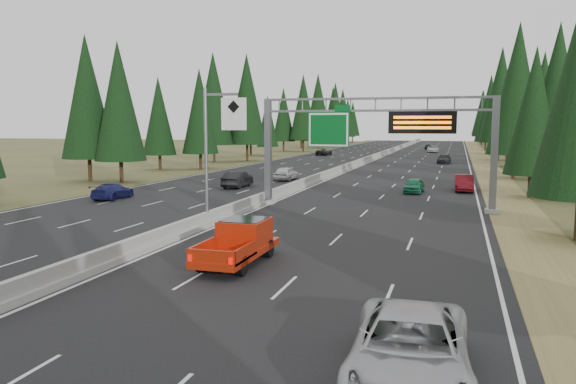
# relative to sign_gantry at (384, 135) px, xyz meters

# --- Properties ---
(road) EXTENTS (32.00, 260.00, 0.08)m
(road) POSITION_rel_sign_gantry_xyz_m (-8.92, 45.12, -5.23)
(road) COLOR black
(road) RESTS_ON ground
(shoulder_right) EXTENTS (3.60, 260.00, 0.06)m
(shoulder_right) POSITION_rel_sign_gantry_xyz_m (8.88, 45.12, -5.24)
(shoulder_right) COLOR olive
(shoulder_right) RESTS_ON ground
(shoulder_left) EXTENTS (3.60, 260.00, 0.06)m
(shoulder_left) POSITION_rel_sign_gantry_xyz_m (-26.72, 45.12, -5.24)
(shoulder_left) COLOR #444821
(shoulder_left) RESTS_ON ground
(median_barrier) EXTENTS (0.70, 260.00, 0.85)m
(median_barrier) POSITION_rel_sign_gantry_xyz_m (-8.92, 45.12, -4.85)
(median_barrier) COLOR gray
(median_barrier) RESTS_ON road
(sign_gantry) EXTENTS (16.75, 0.98, 7.80)m
(sign_gantry) POSITION_rel_sign_gantry_xyz_m (0.00, 0.00, 0.00)
(sign_gantry) COLOR slate
(sign_gantry) RESTS_ON road
(hov_sign_pole) EXTENTS (2.80, 0.50, 8.00)m
(hov_sign_pole) POSITION_rel_sign_gantry_xyz_m (-8.33, -9.92, -0.54)
(hov_sign_pole) COLOR slate
(hov_sign_pole) RESTS_ON road
(tree_row_right) EXTENTS (11.30, 236.58, 18.89)m
(tree_row_right) POSITION_rel_sign_gantry_xyz_m (13.13, 41.15, 4.12)
(tree_row_right) COLOR black
(tree_row_right) RESTS_ON ground
(tree_row_left) EXTENTS (11.97, 238.12, 18.83)m
(tree_row_left) POSITION_rel_sign_gantry_xyz_m (-31.11, 42.41, 4.13)
(tree_row_left) COLOR black
(tree_row_left) RESTS_ON ground
(silver_minivan) EXTENTS (2.95, 5.96, 1.63)m
(silver_minivan) POSITION_rel_sign_gantry_xyz_m (4.08, -26.88, -4.38)
(silver_minivan) COLOR #ADADB2
(silver_minivan) RESTS_ON road
(red_pickup) EXTENTS (1.98, 5.55, 1.81)m
(red_pickup) POSITION_rel_sign_gantry_xyz_m (-3.85, -17.26, -4.19)
(red_pickup) COLOR black
(red_pickup) RESTS_ON road
(car_ahead_green) EXTENTS (1.72, 3.85, 1.28)m
(car_ahead_green) POSITION_rel_sign_gantry_xyz_m (1.41, 10.28, -4.55)
(car_ahead_green) COLOR #176641
(car_ahead_green) RESTS_ON road
(car_ahead_dkred) EXTENTS (1.66, 4.48, 1.46)m
(car_ahead_dkred) POSITION_rel_sign_gantry_xyz_m (5.58, 12.71, -4.46)
(car_ahead_dkred) COLOR #580C13
(car_ahead_dkred) RESTS_ON road
(car_ahead_dkgrey) EXTENTS (2.08, 4.76, 1.36)m
(car_ahead_dkgrey) POSITION_rel_sign_gantry_xyz_m (2.94, 49.70, -4.51)
(car_ahead_dkgrey) COLOR black
(car_ahead_dkgrey) RESTS_ON road
(car_ahead_white) EXTENTS (2.48, 5.08, 1.39)m
(car_ahead_white) POSITION_rel_sign_gantry_xyz_m (-0.27, 85.36, -4.49)
(car_ahead_white) COLOR #B7B7B7
(car_ahead_white) RESTS_ON road
(car_ahead_far) EXTENTS (1.62, 3.79, 1.28)m
(car_ahead_far) POSITION_rel_sign_gantry_xyz_m (-2.10, 100.48, -4.55)
(car_ahead_far) COLOR black
(car_ahead_far) RESTS_ON road
(car_onc_near) EXTENTS (1.79, 4.73, 1.54)m
(car_onc_near) POSITION_rel_sign_gantry_xyz_m (-14.93, 9.74, -4.42)
(car_onc_near) COLOR black
(car_onc_near) RESTS_ON road
(car_onc_blue) EXTENTS (2.04, 4.47, 1.27)m
(car_onc_blue) POSITION_rel_sign_gantry_xyz_m (-21.31, -0.99, -4.55)
(car_onc_blue) COLOR navy
(car_onc_blue) RESTS_ON road
(car_onc_white) EXTENTS (1.89, 4.39, 1.48)m
(car_onc_white) POSITION_rel_sign_gantry_xyz_m (-12.57, 17.73, -4.45)
(car_onc_white) COLOR silver
(car_onc_white) RESTS_ON road
(car_onc_far) EXTENTS (2.59, 4.88, 1.30)m
(car_onc_far) POSITION_rel_sign_gantry_xyz_m (-20.03, 67.20, -4.54)
(car_onc_far) COLOR black
(car_onc_far) RESTS_ON road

